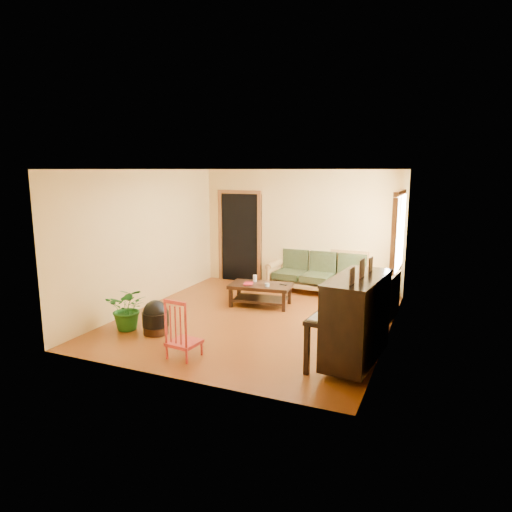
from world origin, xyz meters
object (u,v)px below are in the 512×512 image
at_px(sofa, 318,272).
at_px(armchair, 371,298).
at_px(red_chair, 184,328).
at_px(potted_plant, 128,308).
at_px(ceramic_crock, 394,293).
at_px(footstool, 156,321).
at_px(piano, 356,321).
at_px(coffee_table, 261,295).

xyz_separation_m(sofa, armchair, (1.36, -1.62, 0.00)).
height_order(red_chair, potted_plant, red_chair).
bearing_deg(sofa, ceramic_crock, 9.08).
bearing_deg(footstool, sofa, 63.01).
distance_m(piano, footstool, 3.20).
xyz_separation_m(coffee_table, red_chair, (-0.04, -2.70, 0.22)).
bearing_deg(red_chair, sofa, 84.82).
bearing_deg(red_chair, potted_plant, 163.25).
xyz_separation_m(piano, footstool, (-3.18, -0.06, -0.41)).
relative_size(piano, ceramic_crock, 5.11).
bearing_deg(sofa, coffee_table, -115.64).
height_order(sofa, armchair, armchair).
bearing_deg(piano, coffee_table, 143.42).
bearing_deg(armchair, coffee_table, 178.03).
distance_m(coffee_table, potted_plant, 2.57).
xyz_separation_m(armchair, potted_plant, (-3.62, -1.81, -0.10)).
xyz_separation_m(red_chair, potted_plant, (-1.44, 0.61, -0.07)).
bearing_deg(red_chair, ceramic_crock, 66.61).
distance_m(piano, red_chair, 2.36).
distance_m(coffee_table, piano, 3.02).
height_order(coffee_table, potted_plant, potted_plant).
relative_size(piano, red_chair, 1.61).
xyz_separation_m(coffee_table, armchair, (2.14, -0.28, 0.25)).
height_order(footstool, potted_plant, potted_plant).
bearing_deg(armchair, red_chair, -126.47).
relative_size(armchair, potted_plant, 1.26).
xyz_separation_m(sofa, coffee_table, (-0.78, -1.34, -0.24)).
bearing_deg(coffee_table, footstool, -114.87).
bearing_deg(footstool, ceramic_crock, 47.06).
relative_size(piano, potted_plant, 1.90).
bearing_deg(potted_plant, footstool, 2.11).
distance_m(armchair, red_chair, 3.26).
height_order(armchair, ceramic_crock, armchair).
height_order(coffee_table, armchair, armchair).
bearing_deg(red_chair, piano, 23.16).
bearing_deg(piano, footstool, -173.28).
distance_m(red_chair, potted_plant, 1.57).
xyz_separation_m(sofa, potted_plant, (-2.26, -3.43, -0.09)).
height_order(sofa, potted_plant, sofa).
distance_m(coffee_table, footstool, 2.28).
bearing_deg(ceramic_crock, potted_plant, -136.98).
distance_m(sofa, footstool, 3.83).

